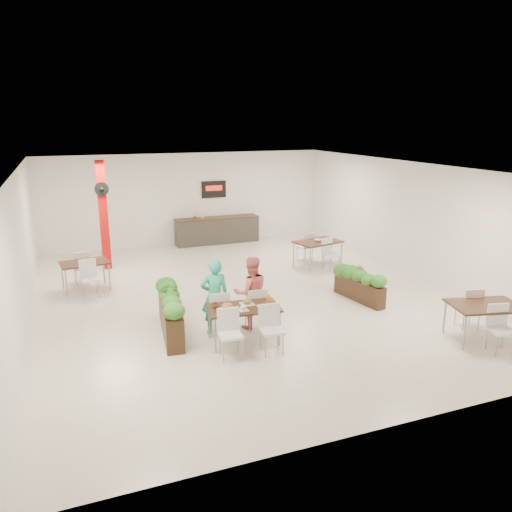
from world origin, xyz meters
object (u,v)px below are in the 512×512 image
Objects in this scene: red_column at (103,214)px; side_table_c at (485,310)px; main_table at (243,312)px; diner_man at (215,296)px; planter_right at (359,282)px; diner_woman at (251,293)px; side_table_a at (85,266)px; planter_left at (170,309)px; service_counter at (217,230)px; side_table_b at (318,245)px.

red_column is 1.91× the size of side_table_c.
main_table is 4.83m from side_table_c.
planter_right is at bearing -165.23° from diner_man.
diner_woman is 4.99m from side_table_a.
planter_right is at bearing 3.80° from planter_left.
diner_man is at bearing -17.57° from planter_left.
side_table_a is (-3.17, 3.85, -0.15)m from diner_woman.
main_table is 1.11× the size of diner_woman.
service_counter is at bearing 66.28° from planter_left.
planter_left reaches higher than planter_right.
planter_left is at bearing -159.84° from side_table_b.
red_column reaches higher than planter_left.
diner_woman is at bearing -66.39° from red_column.
diner_woman reaches higher than side_table_a.
diner_man reaches higher than diner_woman.
planter_left is (0.81, -5.40, -1.11)m from red_column.
planter_left is (-0.88, 0.28, -0.26)m from diner_man.
side_table_b is (2.04, -3.82, 0.15)m from service_counter.
planter_right is (3.85, 0.59, -0.32)m from diner_man.
planter_right is 7.02m from side_table_a.
red_column is 4.56m from service_counter.
diner_man is 3.91m from planter_right.
side_table_b is at bearing -17.91° from red_column.
diner_woman is 0.73× the size of planter_left.
red_column is 5.98m from diner_man.
service_counter is 1.72× the size of main_table.
side_table_c reaches higher than planter_right.
service_counter is at bearing 25.00° from red_column.
main_table is 1.09× the size of diner_man.
service_counter reaches higher than side_table_b.
side_table_c is (2.63, -9.81, 0.15)m from service_counter.
red_column is 10.40m from side_table_c.
side_table_b is at bearing 47.80° from main_table.
side_table_b is (6.04, -1.95, -1.00)m from red_column.
diner_man is 0.96× the size of side_table_b.
diner_man is at bearing -73.50° from red_column.
diner_man is 0.96× the size of side_table_a.
diner_woman is 0.94× the size of side_table_b.
diner_woman is 3.13m from planter_right.
diner_woman is at bearing -9.40° from planter_left.
red_column is at bearing -155.00° from service_counter.
red_column is at bearing -60.34° from diner_woman.
main_table and side_table_a have the same top height.
red_column is 1.07× the size of service_counter.
diner_woman is at bearing -173.95° from diner_man.
planter_left is (-1.68, 0.28, -0.25)m from diner_woman.
red_column is 2.04× the size of diner_woman.
side_table_b is (5.24, 3.45, 0.11)m from planter_left.
side_table_a is (-4.68, -3.69, 0.14)m from service_counter.
diner_man is at bearing 6.05° from diner_woman.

